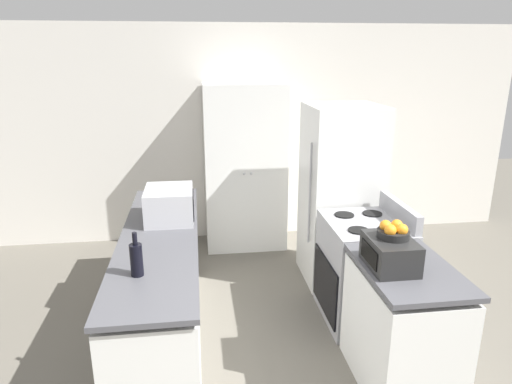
{
  "coord_description": "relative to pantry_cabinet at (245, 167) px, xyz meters",
  "views": [
    {
      "loc": [
        -0.53,
        -2.05,
        2.28
      ],
      "look_at": [
        0.0,
        1.9,
        1.05
      ],
      "focal_mm": 32.0,
      "sensor_mm": 36.0,
      "label": 1
    }
  ],
  "objects": [
    {
      "name": "wall_back",
      "position": [
        -0.03,
        0.34,
        0.33
      ],
      "size": [
        7.0,
        0.06,
        2.6
      ],
      "color": "silver",
      "rests_on": "ground_plane"
    },
    {
      "name": "counter_left",
      "position": [
        -0.88,
        -1.82,
        -0.53
      ],
      "size": [
        0.6,
        2.46,
        0.91
      ],
      "color": "silver",
      "rests_on": "ground_plane"
    },
    {
      "name": "counter_right",
      "position": [
        0.81,
        -2.61,
        -0.53
      ],
      "size": [
        0.6,
        0.88,
        0.91
      ],
      "color": "silver",
      "rests_on": "ground_plane"
    },
    {
      "name": "pantry_cabinet",
      "position": [
        0.0,
        0.0,
        0.0
      ],
      "size": [
        0.94,
        0.6,
        1.94
      ],
      "color": "white",
      "rests_on": "ground_plane"
    },
    {
      "name": "stove",
      "position": [
        0.83,
        -1.77,
        -0.51
      ],
      "size": [
        0.66,
        0.76,
        1.07
      ],
      "color": "#9E9EA3",
      "rests_on": "ground_plane"
    },
    {
      "name": "refrigerator",
      "position": [
        0.86,
        -0.98,
        -0.07
      ],
      "size": [
        0.72,
        0.74,
        1.79
      ],
      "color": "white",
      "rests_on": "ground_plane"
    },
    {
      "name": "microwave",
      "position": [
        -0.8,
        -1.49,
        0.07
      ],
      "size": [
        0.4,
        0.47,
        0.28
      ],
      "color": "#B2B2B7",
      "rests_on": "counter_left"
    },
    {
      "name": "wine_bottle",
      "position": [
        -0.97,
        -2.48,
        0.05
      ],
      "size": [
        0.08,
        0.08,
        0.29
      ],
      "color": "black",
      "rests_on": "counter_left"
    },
    {
      "name": "toaster_oven",
      "position": [
        0.68,
        -2.59,
        0.04
      ],
      "size": [
        0.29,
        0.39,
        0.2
      ],
      "color": "black",
      "rests_on": "counter_right"
    },
    {
      "name": "fruit_bowl",
      "position": [
        0.7,
        -2.57,
        0.19
      ],
      "size": [
        0.21,
        0.21,
        0.11
      ],
      "color": "black",
      "rests_on": "toaster_oven"
    }
  ]
}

